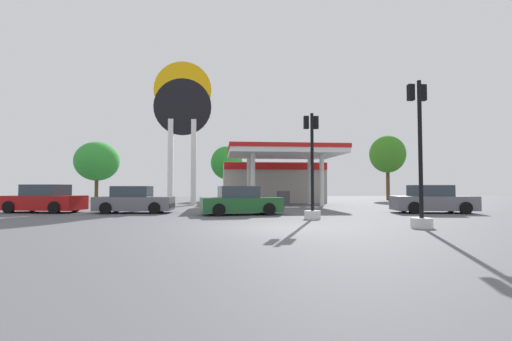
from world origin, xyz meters
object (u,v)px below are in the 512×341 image
(traffic_signal_1, at_px, (420,176))
(tree_1, at_px, (227,163))
(car_3, at_px, (44,200))
(traffic_signal_0, at_px, (312,183))
(car_0, at_px, (432,200))
(tree_0, at_px, (97,161))
(station_pole_sign, at_px, (183,114))
(car_1, at_px, (134,201))
(tree_2, at_px, (387,154))
(car_2, at_px, (241,202))

(traffic_signal_1, distance_m, tree_1, 29.16)
(car_3, distance_m, traffic_signal_0, 14.88)
(car_0, height_order, car_3, car_3)
(traffic_signal_0, relative_size, tree_0, 0.77)
(station_pole_sign, bearing_deg, car_1, -100.61)
(tree_1, bearing_deg, car_3, -119.07)
(tree_1, relative_size, tree_2, 0.83)
(tree_1, height_order, tree_2, tree_2)
(car_1, distance_m, tree_0, 20.84)
(traffic_signal_0, xyz_separation_m, tree_1, (-3.25, 24.50, 2.45))
(tree_0, height_order, tree_1, tree_0)
(car_3, bearing_deg, tree_1, 60.93)
(car_0, bearing_deg, tree_1, 116.69)
(tree_1, distance_m, tree_2, 17.60)
(car_0, relative_size, traffic_signal_1, 0.87)
(car_3, distance_m, tree_2, 33.31)
(traffic_signal_0, height_order, tree_0, tree_0)
(car_3, xyz_separation_m, tree_1, (10.50, 18.89, 3.34))
(car_3, xyz_separation_m, traffic_signal_1, (16.58, -9.54, 1.07))
(traffic_signal_1, relative_size, tree_1, 0.87)
(car_2, bearing_deg, car_3, 165.77)
(car_1, bearing_deg, car_3, 170.16)
(traffic_signal_0, bearing_deg, tree_2, 58.29)
(traffic_signal_0, bearing_deg, car_1, 151.40)
(station_pole_sign, distance_m, tree_1, 11.82)
(car_1, xyz_separation_m, traffic_signal_1, (11.50, -8.66, 1.11))
(car_2, bearing_deg, car_0, 1.52)
(station_pole_sign, xyz_separation_m, car_3, (-6.77, -8.13, -6.52))
(car_2, bearing_deg, traffic_signal_0, -43.89)
(car_0, xyz_separation_m, tree_1, (-10.73, 21.34, 3.36))
(car_0, distance_m, tree_1, 24.12)
(car_2, bearing_deg, car_1, 161.97)
(station_pole_sign, distance_m, car_0, 19.07)
(car_2, height_order, tree_2, tree_2)
(car_1, distance_m, car_2, 5.97)
(station_pole_sign, xyz_separation_m, car_1, (-1.69, -9.01, -6.56))
(car_1, distance_m, traffic_signal_0, 9.92)
(car_1, relative_size, traffic_signal_1, 0.81)
(traffic_signal_0, relative_size, traffic_signal_1, 0.92)
(traffic_signal_1, bearing_deg, car_0, 56.74)
(car_0, height_order, tree_2, tree_2)
(tree_1, xyz_separation_m, tree_2, (17.52, -1.40, 0.95))
(car_1, relative_size, tree_0, 0.69)
(tree_2, bearing_deg, tree_0, 178.86)
(car_3, relative_size, tree_2, 0.65)
(tree_0, bearing_deg, car_3, -81.15)
(car_2, height_order, tree_1, tree_1)
(traffic_signal_1, height_order, tree_0, tree_0)
(car_2, xyz_separation_m, traffic_signal_0, (2.99, -2.88, 0.93))
(car_3, bearing_deg, car_1, -9.84)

